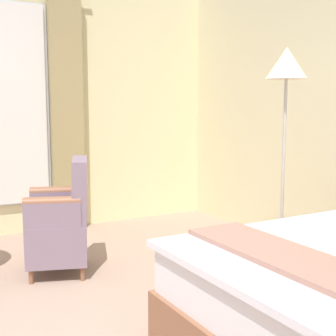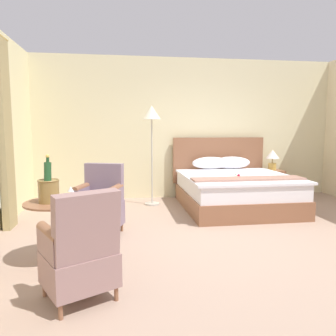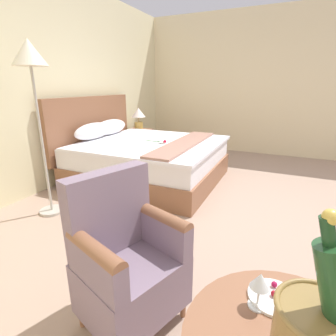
% 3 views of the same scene
% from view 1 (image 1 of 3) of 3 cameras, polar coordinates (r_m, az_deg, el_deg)
% --- Properties ---
extents(floor_lamp_brass, '(0.35, 0.35, 1.88)m').
position_cam_1_polar(floor_lamp_brass, '(4.03, 14.19, 10.12)').
color(floor_lamp_brass, '#B9B5AB').
rests_on(floor_lamp_brass, ground).
extents(armchair_by_window, '(0.70, 0.66, 0.97)m').
position_cam_1_polar(armchair_by_window, '(4.07, -12.77, -6.55)').
color(armchair_by_window, brown).
rests_on(armchair_by_window, ground).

